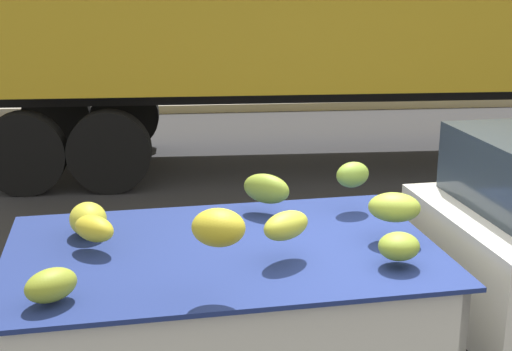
# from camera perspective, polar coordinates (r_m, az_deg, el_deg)

# --- Properties ---
(curb_strip) EXTENTS (80.00, 0.80, 0.16)m
(curb_strip) POSITION_cam_1_polar(r_m,az_deg,el_deg) (15.13, 0.10, 5.63)
(curb_strip) COLOR gray
(curb_strip) RESTS_ON ground
(pickup_truck) EXTENTS (5.03, 2.16, 1.70)m
(pickup_truck) POSITION_cam_1_polar(r_m,az_deg,el_deg) (5.40, 18.36, -6.00)
(pickup_truck) COLOR silver
(pickup_truck) RESTS_ON ground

